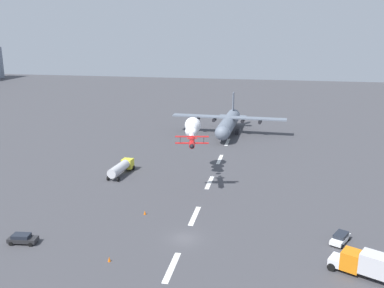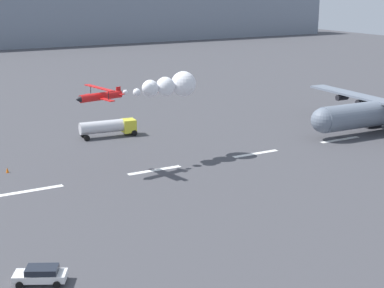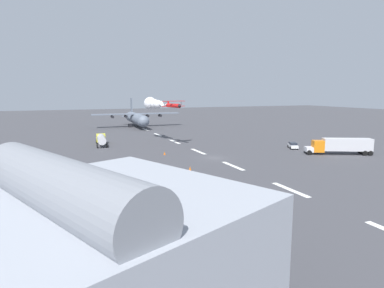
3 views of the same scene
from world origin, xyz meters
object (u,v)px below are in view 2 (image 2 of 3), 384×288
cargo_transport_plane (376,112)px  fuel_tanker_truck (109,127)px  stunt_biplane_red (166,86)px  followme_car_yellow (41,275)px  traffic_cone_far (7,170)px

cargo_transport_plane → fuel_tanker_truck: cargo_transport_plane is taller
fuel_tanker_truck → stunt_biplane_red: bearing=-78.7°
stunt_biplane_red → fuel_tanker_truck: bearing=101.3°
cargo_transport_plane → fuel_tanker_truck: 46.26m
followme_car_yellow → traffic_cone_far: (4.01, 32.86, -0.44)m
followme_car_yellow → traffic_cone_far: size_ratio=6.47×
fuel_tanker_truck → followme_car_yellow: size_ratio=2.00×
fuel_tanker_truck → followme_car_yellow: fuel_tanker_truck is taller
cargo_transport_plane → followme_car_yellow: bearing=-159.1°
cargo_transport_plane → followme_car_yellow: 69.92m
cargo_transport_plane → traffic_cone_far: size_ratio=47.56×
traffic_cone_far → stunt_biplane_red: bearing=-10.6°
cargo_transport_plane → fuel_tanker_truck: (-41.92, 19.50, -1.81)m
stunt_biplane_red → traffic_cone_far: bearing=169.4°
fuel_tanker_truck → traffic_cone_far: fuel_tanker_truck is taller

